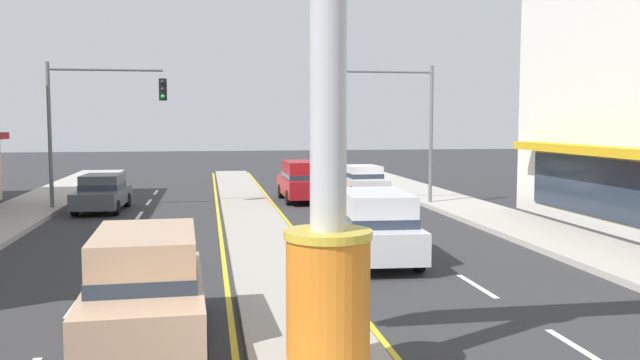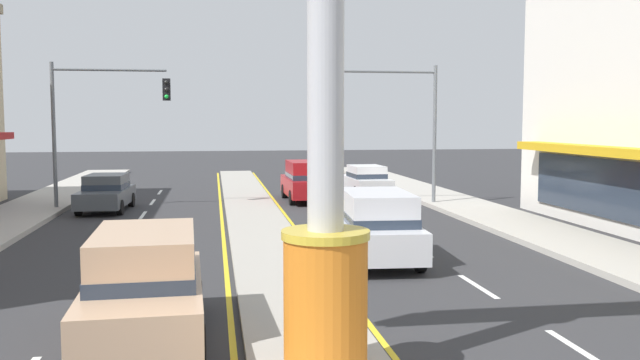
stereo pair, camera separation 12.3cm
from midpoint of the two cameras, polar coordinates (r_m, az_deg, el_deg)
The scene contains 11 objects.
median_strip at distance 23.55m, azimuth -5.49°, elevation -4.06°, with size 2.19×52.00×0.14m, color #A39E93.
sidewalk_right at distance 24.07m, azimuth 17.28°, elevation -4.02°, with size 2.96×60.00×0.18m, color #ADA89E.
lane_markings at distance 22.22m, azimuth -5.24°, elevation -4.78°, with size 8.93×52.00×0.01m.
district_sign at distance 9.43m, azimuth 0.33°, elevation 5.74°, with size 7.21×1.27×7.34m.
traffic_light_left_side at distance 29.69m, azimuth -18.76°, elevation 5.67°, with size 4.86×0.46×6.20m.
traffic_light_right_side at distance 29.62m, azimuth 6.07°, elevation 5.91°, with size 4.86×0.46×6.20m.
suv_near_right_lane at distance 12.04m, azimuth -14.83°, elevation -8.60°, with size 2.09×4.66×1.90m.
suv_near_left_lane at distance 31.62m, azimuth -1.56°, elevation -0.04°, with size 2.03×4.63×1.90m.
sedan_mid_left_lane at distance 34.13m, azimuth 3.49°, elevation -0.00°, with size 1.97×4.37×1.53m.
sedan_far_left_oncoming at distance 29.69m, azimuth -18.05°, elevation -1.00°, with size 2.00×4.38×1.53m.
suv_kerb_right at distance 18.19m, azimuth 4.45°, elevation -3.84°, with size 2.17×4.70×1.90m.
Camera 1 is at (-1.67, -5.18, 3.79)m, focal length 37.82 mm.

